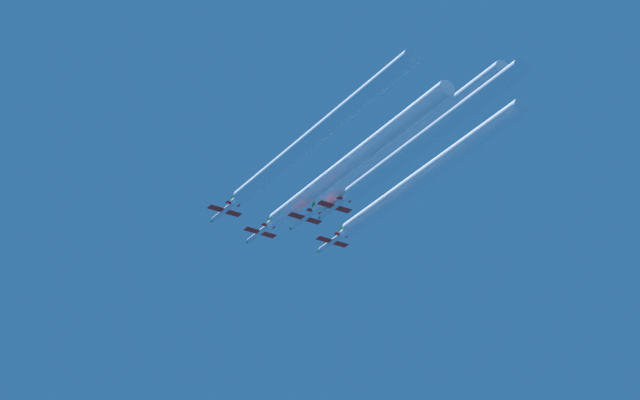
{
  "coord_description": "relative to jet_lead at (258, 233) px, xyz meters",
  "views": [
    {
      "loc": [
        -146.83,
        -248.76,
        2.67
      ],
      "look_at": [
        -0.03,
        -15.92,
        153.16
      ],
      "focal_mm": 87.28,
      "sensor_mm": 36.0,
      "label": 1
    }
  ],
  "objects": [
    {
      "name": "jet_lead",
      "position": [
        0.0,
        0.0,
        0.0
      ],
      "size": [
        7.34,
        10.69,
        2.57
      ],
      "color": "silver"
    },
    {
      "name": "jet_left_wingman",
      "position": [
        -13.46,
        -8.66,
        -2.52
      ],
      "size": [
        7.34,
        10.69,
        2.57
      ],
      "color": "silver"
    },
    {
      "name": "jet_right_wingman",
      "position": [
        12.75,
        -8.79,
        -2.55
      ],
      "size": [
        7.34,
        10.69,
        2.57
      ],
      "color": "silver"
    },
    {
      "name": "jet_slot",
      "position": [
        0.44,
        -17.57,
        -4.32
      ],
      "size": [
        7.34,
        10.69,
        2.57
      ],
      "color": "silver"
    },
    {
      "name": "jet_high_trail",
      "position": [
        0.29,
        -29.06,
        -6.95
      ],
      "size": [
        7.34,
        10.69,
        2.57
      ],
      "color": "silver"
    },
    {
      "name": "smoke_trail_lead",
      "position": [
        0.0,
        -36.63,
        -0.03
      ],
      "size": [
        3.32,
        63.45,
        3.32
      ],
      "color": "white"
    },
    {
      "name": "smoke_trail_left_wingman",
      "position": [
        -13.46,
        -44.85,
        -2.55
      ],
      "size": [
        3.32,
        62.57,
        3.32
      ],
      "color": "white"
    },
    {
      "name": "smoke_trail_right_wingman",
      "position": [
        12.75,
        -43.75,
        -2.58
      ],
      "size": [
        3.32,
        60.09,
        3.32
      ],
      "color": "white"
    },
    {
      "name": "smoke_trail_slot",
      "position": [
        0.44,
        -53.17,
        -4.35
      ],
      "size": [
        3.32,
        61.41,
        3.32
      ],
      "color": "white"
    },
    {
      "name": "smoke_trail_high_trail",
      "position": [
        0.29,
        -61.4,
        -6.98
      ],
      "size": [
        3.32,
        54.87,
        3.32
      ],
      "color": "white"
    }
  ]
}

